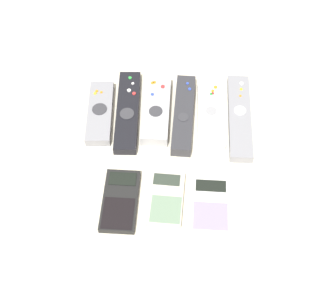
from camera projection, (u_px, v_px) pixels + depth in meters
name	position (u px, v px, depth m)	size (l,w,h in m)	color
ground_plane	(167.00, 167.00, 0.94)	(3.00, 3.00, 0.00)	beige
remote_0	(100.00, 113.00, 1.00)	(0.06, 0.16, 0.02)	gray
remote_1	(128.00, 111.00, 1.01)	(0.05, 0.21, 0.02)	black
remote_2	(156.00, 110.00, 1.00)	(0.06, 0.17, 0.03)	#B7B7BC
remote_3	(184.00, 114.00, 1.00)	(0.05, 0.20, 0.03)	#333338
remote_4	(211.00, 115.00, 1.00)	(0.06, 0.17, 0.02)	white
remote_5	(240.00, 117.00, 1.00)	(0.05, 0.22, 0.02)	gray
calculator_0	(120.00, 201.00, 0.89)	(0.07, 0.13, 0.02)	black
calculator_1	(164.00, 199.00, 0.89)	(0.07, 0.12, 0.02)	beige
calculator_2	(210.00, 205.00, 0.88)	(0.08, 0.11, 0.02)	silver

